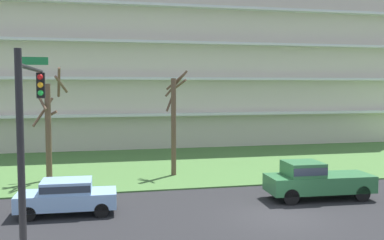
% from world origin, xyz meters
% --- Properties ---
extents(ground, '(160.00, 160.00, 0.00)m').
position_xyz_m(ground, '(0.00, 0.00, 0.00)').
color(ground, '#232326').
extents(grass_lawn_strip, '(80.00, 16.00, 0.08)m').
position_xyz_m(grass_lawn_strip, '(0.00, 14.00, 0.04)').
color(grass_lawn_strip, '#477238').
rests_on(grass_lawn_strip, ground).
extents(apartment_building, '(46.79, 14.75, 19.36)m').
position_xyz_m(apartment_building, '(0.00, 28.90, 9.68)').
color(apartment_building, beige).
rests_on(apartment_building, ground).
extents(tree_far_left, '(2.17, 2.15, 6.91)m').
position_xyz_m(tree_far_left, '(-10.60, 10.06, 3.43)').
color(tree_far_left, brown).
rests_on(tree_far_left, ground).
extents(tree_left, '(1.55, 1.29, 6.81)m').
position_xyz_m(tree_left, '(-2.95, 9.96, 3.57)').
color(tree_left, brown).
rests_on(tree_left, ground).
extents(pickup_green_near_left, '(5.49, 2.25, 1.95)m').
position_xyz_m(pickup_green_near_left, '(3.01, 2.51, 1.02)').
color(pickup_green_near_left, '#2D6B3D').
rests_on(pickup_green_near_left, ground).
extents(sedan_blue_center_left, '(4.46, 1.96, 1.57)m').
position_xyz_m(sedan_blue_center_left, '(-9.26, 2.50, 0.87)').
color(sedan_blue_center_left, '#8CB2E0').
rests_on(sedan_blue_center_left, ground).
extents(traffic_signal_mast, '(0.90, 5.42, 6.72)m').
position_xyz_m(traffic_signal_mast, '(-9.84, -4.83, 4.58)').
color(traffic_signal_mast, black).
rests_on(traffic_signal_mast, ground).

